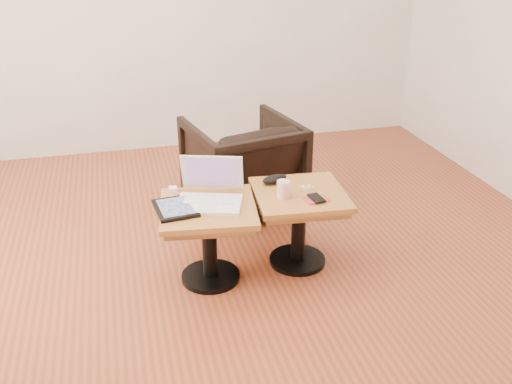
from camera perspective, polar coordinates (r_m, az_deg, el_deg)
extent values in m
cube|color=brown|center=(3.15, -3.91, -9.49)|extent=(4.50, 4.50, 0.01)
cylinder|color=black|center=(3.22, -4.54, -8.38)|extent=(0.33, 0.33, 0.03)
cylinder|color=black|center=(3.11, -4.67, -5.15)|extent=(0.08, 0.08, 0.39)
cube|color=brown|center=(3.02, -4.79, -2.23)|extent=(0.51, 0.51, 0.04)
cube|color=brown|center=(3.00, -4.82, -1.66)|extent=(0.56, 0.56, 0.03)
cylinder|color=black|center=(3.36, 4.15, -6.77)|extent=(0.33, 0.33, 0.03)
cylinder|color=black|center=(3.25, 4.26, -3.63)|extent=(0.08, 0.08, 0.39)
cube|color=brown|center=(3.17, 4.37, -0.81)|extent=(0.49, 0.49, 0.04)
cube|color=brown|center=(3.16, 4.39, -0.26)|extent=(0.53, 0.53, 0.03)
cube|color=white|center=(3.00, -4.71, -1.20)|extent=(0.39, 0.32, 0.02)
cube|color=silver|center=(3.02, -4.63, -0.73)|extent=(0.30, 0.19, 0.00)
cube|color=silver|center=(2.93, -4.89, -1.60)|extent=(0.11, 0.09, 0.00)
cube|color=white|center=(3.08, -4.41, 1.96)|extent=(0.34, 0.17, 0.22)
cube|color=brown|center=(3.08, -4.41, 1.96)|extent=(0.30, 0.14, 0.18)
cube|color=black|center=(2.97, -8.06, -1.62)|extent=(0.23, 0.28, 0.02)
cube|color=#191E38|center=(2.97, -8.08, -1.45)|extent=(0.18, 0.23, 0.00)
cube|color=white|center=(3.17, -8.31, 0.25)|extent=(0.05, 0.05, 0.03)
ellipsoid|color=black|center=(3.24, 1.87, 1.31)|extent=(0.17, 0.11, 0.05)
cylinder|color=#EF6278|center=(3.07, 2.77, 0.29)|extent=(0.09, 0.09, 0.09)
sphere|color=white|center=(3.19, 5.13, 0.45)|extent=(0.01, 0.01, 0.01)
sphere|color=white|center=(3.21, 5.39, 0.60)|extent=(0.01, 0.01, 0.01)
sphere|color=white|center=(3.20, 4.75, 0.57)|extent=(0.01, 0.01, 0.01)
sphere|color=white|center=(3.19, 5.72, 0.43)|extent=(0.01, 0.01, 0.01)
cylinder|color=white|center=(3.19, 5.13, 0.36)|extent=(0.07, 0.05, 0.00)
cube|color=maroon|center=(3.07, 6.05, -0.74)|extent=(0.14, 0.10, 0.01)
cube|color=black|center=(3.06, 6.06, -0.61)|extent=(0.07, 0.12, 0.01)
imported|color=black|center=(3.86, -1.35, 2.77)|extent=(0.81, 0.82, 0.63)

